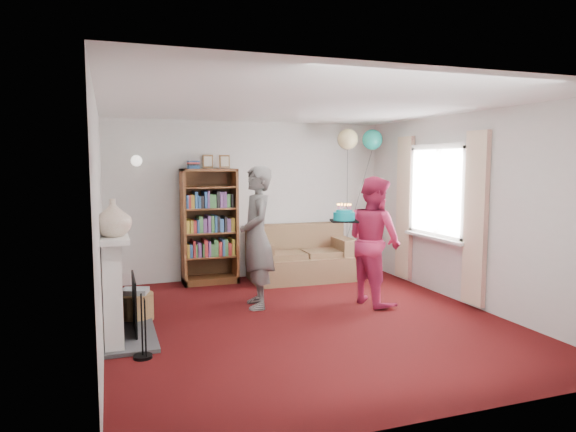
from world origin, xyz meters
name	(u,v)px	position (x,y,z in m)	size (l,w,h in m)	color
ground	(306,320)	(0.00, 0.00, 0.00)	(5.00, 5.00, 0.00)	#310707
wall_back	(250,200)	(0.00, 2.51, 1.25)	(4.50, 0.02, 2.50)	silver
wall_left	(99,223)	(-2.26, 0.00, 1.25)	(0.02, 5.00, 2.50)	silver
wall_right	(468,209)	(2.26, 0.00, 1.25)	(0.02, 5.00, 2.50)	silver
ceiling	(307,105)	(0.00, 0.00, 2.50)	(4.50, 5.00, 0.01)	white
fireplace	(119,288)	(-2.09, 0.19, 0.51)	(0.55, 1.80, 1.12)	#3F3F42
window_bay	(437,209)	(2.21, 0.60, 1.20)	(0.14, 2.02, 2.20)	white
wall_sconce	(136,161)	(-1.75, 2.36, 1.88)	(0.16, 0.23, 0.16)	gold
bookcase	(209,227)	(-0.71, 2.30, 0.87)	(0.83, 0.42, 1.97)	#472B14
sofa	(300,259)	(0.71, 2.07, 0.32)	(1.62, 0.86, 0.86)	brown
wicker_basket	(135,306)	(-1.90, 0.69, 0.17)	(0.42, 0.42, 0.38)	#A5804D
person_striped	(257,237)	(-0.39, 0.75, 0.91)	(0.66, 0.43, 1.81)	black
person_magenta	(374,240)	(1.11, 0.41, 0.84)	(0.81, 0.63, 1.68)	#B5244E
birthday_cake	(344,216)	(0.61, 0.28, 1.19)	(0.32, 0.32, 0.22)	black
balloons	(360,139)	(1.67, 1.93, 2.22)	(0.77, 0.33, 1.73)	#3F3F3F
mantel_vase	(113,218)	(-2.12, -0.15, 1.31)	(0.36, 0.36, 0.37)	beige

